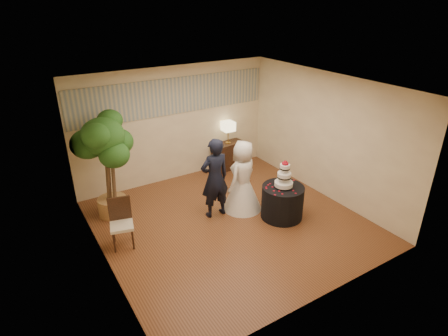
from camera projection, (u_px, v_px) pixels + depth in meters
floor at (230, 222)px, 7.69m from camera, size 5.00×5.00×0.00m
ceiling at (231, 87)px, 6.51m from camera, size 5.00×5.00×0.00m
wall_back at (175, 125)px, 9.03m from camera, size 5.00×0.06×2.80m
wall_front at (328, 222)px, 5.18m from camera, size 5.00×0.06×2.80m
wall_left at (98, 194)px, 5.91m from camera, size 0.06×5.00×2.80m
wall_right at (325, 136)px, 8.30m from camera, size 0.06×5.00×2.80m
mural_border at (173, 96)px, 8.72m from camera, size 4.90×0.02×0.85m
groom at (215, 178)px, 7.61m from camera, size 0.63×0.42×1.72m
bride at (243, 176)px, 7.89m from camera, size 1.10×1.10×1.56m
cake_table at (282, 202)px, 7.75m from camera, size 1.03×1.03×0.70m
wedding_cake at (284, 174)px, 7.48m from camera, size 0.38×0.38×0.59m
console at (228, 156)px, 9.96m from camera, size 0.90×0.48×0.72m
table_lamp at (228, 132)px, 9.69m from camera, size 0.29×0.29×0.58m
ficus_tree at (107, 166)px, 7.51m from camera, size 1.37×1.37×2.25m
side_chair at (122, 224)px, 6.79m from camera, size 0.53×0.54×0.93m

